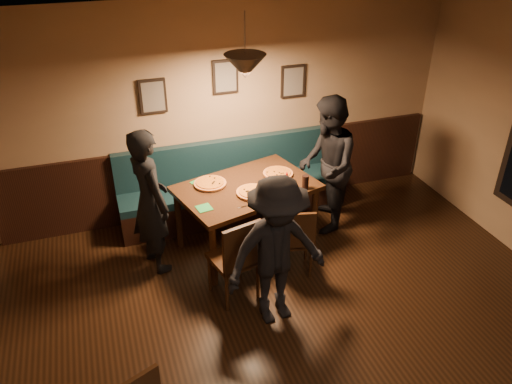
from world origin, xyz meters
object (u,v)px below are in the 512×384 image
at_px(chair_near_left, 233,257).
at_px(chair_near_right, 295,238).
at_px(diner_left, 150,201).
at_px(booth_bench, 234,183).
at_px(tabasco_bottle, 287,176).
at_px(soda_glass, 305,182).
at_px(dining_table, 247,216).
at_px(diner_right, 327,165).
at_px(diner_front, 277,252).

relative_size(chair_near_left, chair_near_right, 1.16).
xyz_separation_m(chair_near_left, diner_left, (-0.71, 0.80, 0.36)).
height_order(booth_bench, chair_near_left, booth_bench).
xyz_separation_m(chair_near_right, diner_left, (-1.49, 0.60, 0.43)).
xyz_separation_m(chair_near_left, chair_near_right, (0.78, 0.20, -0.07)).
relative_size(chair_near_right, tabasco_bottle, 7.85).
relative_size(booth_bench, soda_glass, 17.91).
xyz_separation_m(dining_table, chair_near_left, (-0.41, -0.82, 0.08)).
relative_size(chair_near_right, diner_right, 0.49).
xyz_separation_m(chair_near_left, soda_glass, (1.04, 0.55, 0.42)).
distance_m(chair_near_left, diner_right, 1.79).
distance_m(dining_table, tabasco_bottle, 0.69).
bearing_deg(diner_right, booth_bench, -99.88).
relative_size(booth_bench, diner_front, 1.86).
bearing_deg(diner_front, booth_bench, 79.37).
distance_m(dining_table, diner_right, 1.18).
height_order(dining_table, tabasco_bottle, tabasco_bottle).
relative_size(dining_table, diner_front, 0.97).
height_order(booth_bench, diner_right, diner_right).
relative_size(booth_bench, diner_left, 1.75).
distance_m(chair_near_left, diner_left, 1.12).
distance_m(booth_bench, soda_glass, 1.21).
xyz_separation_m(chair_near_left, diner_right, (1.49, 0.92, 0.38)).
bearing_deg(diner_front, chair_near_right, 47.79).
xyz_separation_m(soda_glass, tabasco_bottle, (-0.12, 0.26, -0.03)).
height_order(dining_table, diner_right, diner_right).
xyz_separation_m(dining_table, diner_front, (-0.10, -1.27, 0.39)).
bearing_deg(diner_left, soda_glass, -115.68).
bearing_deg(soda_glass, diner_right, 39.64).
bearing_deg(diner_right, diner_left, -66.45).
bearing_deg(chair_near_left, diner_left, 117.70).
distance_m(dining_table, diner_left, 1.20).
height_order(diner_left, diner_front, diner_left).
distance_m(dining_table, diner_front, 1.33).
relative_size(diner_left, soda_glass, 10.23).
bearing_deg(chair_near_right, diner_front, -111.98).
distance_m(chair_near_left, diner_front, 0.63).
relative_size(dining_table, diner_right, 0.89).
bearing_deg(dining_table, chair_near_left, -131.76).
bearing_deg(chair_near_left, chair_near_right, 0.25).
xyz_separation_m(diner_front, tabasco_bottle, (0.60, 1.26, 0.09)).
xyz_separation_m(diner_left, soda_glass, (1.74, -0.25, 0.07)).
distance_m(chair_near_left, soda_glass, 1.25).
height_order(diner_right, diner_front, diner_right).
height_order(chair_near_right, diner_front, diner_front).
height_order(chair_near_right, soda_glass, soda_glass).
xyz_separation_m(diner_left, tabasco_bottle, (1.62, 0.01, 0.04)).
height_order(diner_right, tabasco_bottle, diner_right).
relative_size(chair_near_left, diner_right, 0.57).
xyz_separation_m(diner_right, soda_glass, (-0.45, -0.38, 0.04)).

